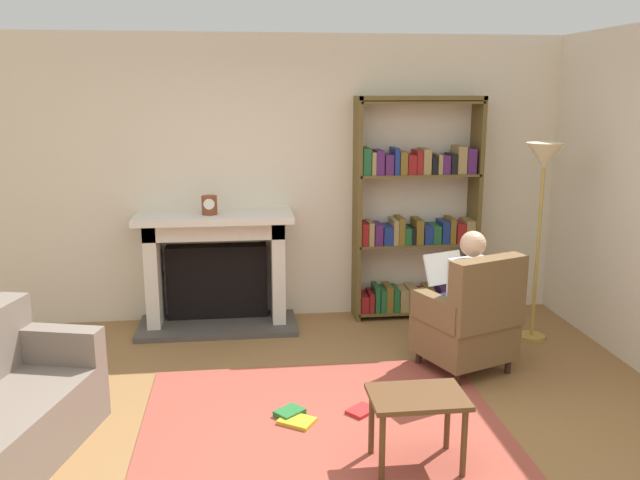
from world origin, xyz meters
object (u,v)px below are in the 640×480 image
Objects in this scene: fireplace at (216,266)px; mantel_clock at (209,205)px; bookshelf at (416,216)px; armchair_reading at (470,321)px; floor_lamp at (543,174)px; side_table at (417,406)px; seated_reader at (462,293)px.

mantel_clock is at bearing -110.94° from fireplace.
bookshelf is at bearing 3.97° from mantel_clock.
armchair_reading is 0.55× the size of floor_lamp.
armchair_reading reaches higher than side_table.
bookshelf reaches higher than seated_reader.
fireplace is at bearing 69.06° from mantel_clock.
floor_lamp reaches higher than side_table.
seated_reader is at bearing -90.00° from armchair_reading.
bookshelf is (1.96, 0.14, -0.17)m from mantel_clock.
seated_reader is (-0.04, 0.11, 0.20)m from armchair_reading.
seated_reader is at bearing -87.89° from bookshelf.
side_table is 0.32× the size of floor_lamp.
seated_reader is 2.04× the size of side_table.
fireplace is at bearing 115.31° from side_table.
side_table is (-0.68, -2.65, -0.61)m from bookshelf.
mantel_clock is 0.08× the size of bookshelf.
floor_lamp is (1.58, 1.91, 1.10)m from side_table.
mantel_clock is 2.93m from side_table.
bookshelf reaches higher than side_table.
bookshelf is at bearing -109.52° from seated_reader.
floor_lamp is (2.86, -0.61, 0.32)m from mantel_clock.
side_table is at bearing 40.75° from seated_reader.
bookshelf is at bearing -107.89° from armchair_reading.
bookshelf is 1.87× the size of seated_reader.
seated_reader is at bearing -29.51° from mantel_clock.
floor_lamp is at bearing 50.37° from side_table.
bookshelf reaches higher than armchair_reading.
mantel_clock is 1.97m from bookshelf.
mantel_clock reaches higher than fireplace.
fireplace is 8.57× the size of mantel_clock.
seated_reader reaches higher than side_table.
bookshelf is 2.81m from side_table.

